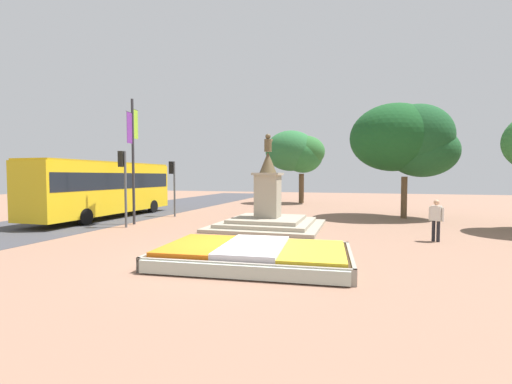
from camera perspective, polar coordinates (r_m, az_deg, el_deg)
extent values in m
plane|color=#8C6651|center=(11.05, -5.70, -11.10)|extent=(88.94, 88.94, 0.00)
cube|color=#38281C|center=(10.53, -0.38, -10.70)|extent=(5.80, 3.70, 0.38)
cube|color=gray|center=(8.94, -2.75, -13.02)|extent=(5.75, 0.54, 0.42)
cube|color=gray|center=(12.15, 1.34, -8.80)|extent=(5.75, 0.54, 0.42)
cube|color=gray|center=(11.46, -14.56, -9.59)|extent=(0.37, 3.48, 0.42)
cube|color=gray|center=(10.32, 15.46, -10.97)|extent=(0.37, 3.48, 0.42)
cube|color=orange|center=(10.99, -9.64, -8.76)|extent=(2.02, 3.21, 0.15)
cube|color=white|center=(10.47, -0.38, -9.19)|extent=(2.02, 3.21, 0.19)
cube|color=yellow|center=(10.26, 9.57, -9.70)|extent=(2.02, 3.21, 0.11)
cube|color=#B2BCAD|center=(8.89, -2.83, -13.11)|extent=(5.47, 0.62, 0.34)
cube|color=gray|center=(17.59, 1.98, -5.62)|extent=(5.36, 5.36, 0.17)
cube|color=#9E947F|center=(17.57, 1.98, -5.07)|extent=(4.40, 4.40, 0.17)
cube|color=#9E947F|center=(17.55, 1.99, -4.51)|extent=(3.45, 3.45, 0.17)
cube|color=#9E937F|center=(17.44, 1.99, -0.72)|extent=(1.17, 1.17, 2.15)
cube|color=#9E937F|center=(17.41, 2.00, 3.02)|extent=(1.37, 1.37, 0.12)
cone|color=brown|center=(17.42, 2.00, 4.98)|extent=(0.87, 0.87, 1.07)
cylinder|color=brown|center=(17.47, 2.01, 7.77)|extent=(0.37, 0.37, 0.63)
sphere|color=brown|center=(17.52, 2.01, 9.23)|extent=(0.27, 0.27, 0.27)
cylinder|color=brown|center=(17.69, 2.37, 8.11)|extent=(0.22, 0.49, 0.49)
cylinder|color=#4C5156|center=(18.60, -20.92, 0.40)|extent=(0.12, 0.12, 3.89)
cube|color=black|center=(18.71, -21.53, 5.14)|extent=(0.27, 0.31, 0.80)
cylinder|color=red|center=(18.79, -21.90, 5.94)|extent=(0.05, 0.14, 0.14)
cylinder|color=#543E08|center=(18.78, -21.89, 5.12)|extent=(0.05, 0.14, 0.14)
cylinder|color=#0D4211|center=(18.77, -21.87, 4.31)|extent=(0.05, 0.14, 0.14)
cylinder|color=#4C5156|center=(22.73, -13.43, 0.48)|extent=(0.12, 0.12, 3.57)
cube|color=black|center=(22.80, -13.92, 3.96)|extent=(0.26, 0.30, 0.80)
cylinder|color=#4B0808|center=(22.87, -14.23, 4.62)|extent=(0.04, 0.14, 0.14)
cylinder|color=yellow|center=(22.86, -14.22, 3.95)|extent=(0.04, 0.14, 0.14)
cylinder|color=#0D4211|center=(22.86, -14.22, 3.28)|extent=(0.04, 0.14, 0.14)
cylinder|color=#2D2D33|center=(19.67, -19.79, 4.71)|extent=(0.14, 0.14, 6.75)
cube|color=#8CBF2D|center=(20.14, -19.45, 10.60)|extent=(0.09, 0.51, 1.58)
cylinder|color=#2D2D33|center=(20.27, -19.49, 12.80)|extent=(0.12, 0.65, 0.03)
cube|color=#6B2D8C|center=(19.53, -20.34, 10.01)|extent=(0.09, 0.52, 1.63)
cylinder|color=#2D2D33|center=(19.65, -20.38, 12.36)|extent=(0.12, 0.66, 0.03)
cube|color=gold|center=(23.31, -23.79, 0.59)|extent=(2.50, 10.80, 3.04)
cube|color=black|center=(23.30, -23.81, 1.71)|extent=(2.52, 10.48, 0.97)
cube|color=#B79214|center=(23.32, -23.86, 4.45)|extent=(2.45, 10.58, 0.10)
cylinder|color=black|center=(26.83, -20.79, -2.14)|extent=(0.29, 0.90, 0.90)
cylinder|color=black|center=(25.59, -16.82, -2.31)|extent=(0.29, 0.90, 0.90)
cylinder|color=black|center=(21.99, -30.86, -3.38)|extent=(0.29, 0.90, 0.90)
cylinder|color=black|center=(20.46, -26.61, -3.71)|extent=(0.29, 0.90, 0.90)
cylinder|color=black|center=(15.56, 27.47, -5.77)|extent=(0.13, 0.13, 0.84)
cylinder|color=black|center=(15.50, 28.10, -5.82)|extent=(0.13, 0.13, 0.84)
cube|color=beige|center=(15.45, 27.84, -3.15)|extent=(0.44, 0.39, 0.60)
cylinder|color=beige|center=(15.53, 27.01, -3.22)|extent=(0.09, 0.09, 0.57)
cylinder|color=beige|center=(15.37, 28.68, -3.31)|extent=(0.09, 0.09, 0.57)
sphere|color=tan|center=(15.41, 27.88, -1.54)|extent=(0.22, 0.22, 0.22)
cylinder|color=brown|center=(23.09, 23.44, -0.85)|extent=(0.36, 0.36, 2.59)
ellipsoid|color=#1B4D26|center=(23.04, 25.12, 8.42)|extent=(4.27, 3.79, 3.84)
ellipsoid|color=#184B20|center=(23.41, 21.99, 8.40)|extent=(5.38, 5.57, 4.22)
ellipsoid|color=#1C4E26|center=(23.40, 26.03, 6.11)|extent=(4.13, 3.86, 3.15)
cylinder|color=brown|center=(33.49, 7.57, 0.61)|extent=(0.50, 0.50, 2.85)
ellipsoid|color=#2C672F|center=(32.91, 8.18, 6.66)|extent=(3.71, 3.29, 3.03)
ellipsoid|color=#2A6C34|center=(33.10, 7.88, 6.14)|extent=(3.71, 4.03, 3.41)
ellipsoid|color=#2A6736|center=(33.11, 5.79, 6.84)|extent=(4.84, 4.42, 3.85)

